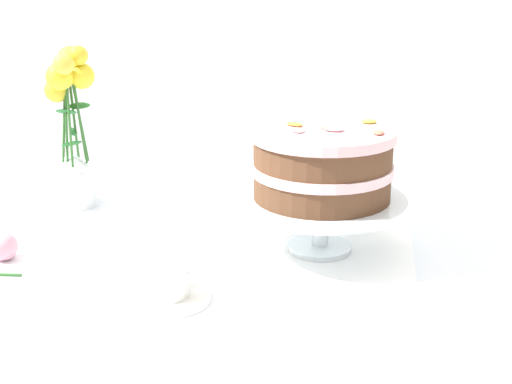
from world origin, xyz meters
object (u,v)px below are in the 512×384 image
Objects in this scene: dining_table at (212,314)px; layer_cake at (322,163)px; teacup at (168,284)px; fallen_rose at (3,247)px; flower_vase at (73,135)px; cake_stand at (321,206)px.

layer_cake is at bearing 35.65° from dining_table.
layer_cake is at bearing 53.58° from teacup.
layer_cake is 2.32× the size of fallen_rose.
layer_cake is at bearing 21.37° from fallen_rose.
teacup is at bearing -98.30° from dining_table.
dining_table is 0.49m from flower_vase.
teacup is (-0.18, -0.24, -0.06)m from cake_stand.
cake_stand is at bearing 53.59° from teacup.
layer_cake reaches higher than teacup.
flower_vase is at bearing 170.56° from cake_stand.
flower_vase is (-0.53, 0.09, -0.01)m from layer_cake.
dining_table is at bearing -28.58° from flower_vase.
dining_table is 13.52× the size of fallen_rose.
fallen_rose is (-0.34, -0.08, 0.11)m from dining_table.
layer_cake is (0.16, 0.11, 0.25)m from dining_table.
fallen_rose is at bearing 172.01° from teacup.
dining_table is 4.83× the size of cake_stand.
fallen_rose is at bearing -158.63° from layer_cake.
cake_stand is at bearing 35.65° from dining_table.
teacup reaches higher than dining_table.
cake_stand is at bearing 21.37° from fallen_rose.
layer_cake reaches higher than fallen_rose.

